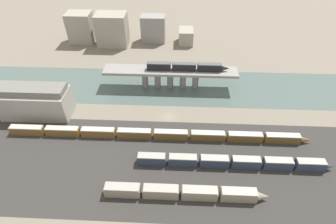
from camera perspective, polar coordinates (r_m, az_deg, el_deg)
name	(u,v)px	position (r m, az deg, el deg)	size (l,w,h in m)	color
ground_plane	(168,117)	(107.19, 0.03, -1.08)	(400.00, 400.00, 0.00)	#756B5B
railbed_yard	(165,164)	(90.68, -0.66, -11.19)	(280.00, 42.00, 0.01)	#33302D
river_water	(170,87)	(124.14, 0.48, 5.54)	(320.00, 29.17, 0.01)	#4C5B56
bridge	(170,74)	(120.23, 0.49, 8.30)	(60.32, 8.40, 9.25)	gray
train_on_bridge	(187,67)	(118.22, 4.12, 9.78)	(36.62, 2.68, 3.46)	black
train_yard_near	(185,193)	(82.13, 3.63, -17.10)	(49.26, 3.20, 3.92)	gray
train_yard_mid	(233,162)	(91.26, 14.04, -10.53)	(65.24, 2.93, 3.95)	#2D384C
train_yard_far	(157,134)	(97.62, -2.51, -4.87)	(112.32, 2.64, 3.54)	brown
warehouse_building	(35,101)	(117.37, -26.94, 2.07)	(27.28, 11.10, 13.59)	#9E998E
city_block_far_left	(81,27)	(170.67, -18.42, 17.06)	(14.10, 11.16, 17.28)	gray
city_block_left	(112,30)	(161.93, -12.05, 17.13)	(17.39, 12.17, 18.21)	gray
city_block_center	(153,29)	(163.60, -3.25, 17.64)	(14.03, 8.39, 15.45)	gray
city_block_right	(186,36)	(162.51, 3.92, 16.11)	(8.39, 11.55, 8.49)	gray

